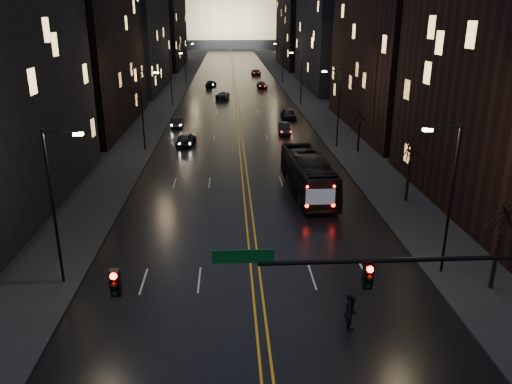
{
  "coord_description": "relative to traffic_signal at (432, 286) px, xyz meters",
  "views": [
    {
      "loc": [
        -1.41,
        -15.7,
        14.42
      ],
      "look_at": [
        0.2,
        13.63,
        4.07
      ],
      "focal_mm": 35.0,
      "sensor_mm": 36.0,
      "label": 1
    }
  ],
  "objects": [
    {
      "name": "pedestrian_b",
      "position": [
        -1.52,
        5.0,
        -4.29
      ],
      "size": [
        0.45,
        0.8,
        1.63
      ],
      "primitive_type": "imported",
      "rotation": [
        0.0,
        0.0,
        1.59
      ],
      "color": "black",
      "rests_on": "ground"
    },
    {
      "name": "streetlamp_right_dist",
      "position": [
        4.91,
        100.0,
        -0.02
      ],
      "size": [
        2.13,
        0.25,
        9.0
      ],
      "color": "black",
      "rests_on": "ground"
    },
    {
      "name": "streetlamp_left_far",
      "position": [
        -16.72,
        70.0,
        -0.02
      ],
      "size": [
        2.13,
        0.25,
        9.0
      ],
      "color": "black",
      "rests_on": "ground"
    },
    {
      "name": "building_right_dist",
      "position": [
        15.09,
        140.0,
        5.9
      ],
      "size": [
        12.0,
        40.0,
        22.0
      ],
      "primitive_type": "cube",
      "color": "black",
      "rests_on": "ground"
    },
    {
      "name": "streetlamp_right_near",
      "position": [
        4.91,
        10.0,
        -0.02
      ],
      "size": [
        2.13,
        0.25,
        9.0
      ],
      "color": "black",
      "rests_on": "ground"
    },
    {
      "name": "building_left_mid",
      "position": [
        -26.91,
        54.0,
        8.9
      ],
      "size": [
        12.0,
        30.0,
        28.0
      ],
      "primitive_type": "cube",
      "color": "black",
      "rests_on": "ground"
    },
    {
      "name": "sidewalk_right",
      "position": [
        8.09,
        130.0,
        -5.02
      ],
      "size": [
        8.0,
        320.0,
        0.16
      ],
      "primitive_type": "cube",
      "color": "black",
      "rests_on": "ground"
    },
    {
      "name": "tree_right_near",
      "position": [
        7.09,
        8.0,
        -0.58
      ],
      "size": [
        2.4,
        2.4,
        6.65
      ],
      "color": "black",
      "rests_on": "ground"
    },
    {
      "name": "road",
      "position": [
        -5.91,
        130.0,
        -5.09
      ],
      "size": [
        20.0,
        320.0,
        0.02
      ],
      "primitive_type": "cube",
      "color": "black",
      "rests_on": "ground"
    },
    {
      "name": "receding_car_d",
      "position": [
        -0.08,
        116.99,
        -4.4
      ],
      "size": [
        2.37,
        5.09,
        1.41
      ],
      "primitive_type": "imported",
      "rotation": [
        0.0,
        0.0,
        -0.01
      ],
      "color": "black",
      "rests_on": "ground"
    },
    {
      "name": "streetlamp_left_near",
      "position": [
        -16.72,
        10.0,
        -0.02
      ],
      "size": [
        2.13,
        0.25,
        9.0
      ],
      "color": "black",
      "rests_on": "ground"
    },
    {
      "name": "building_left_far",
      "position": [
        -26.91,
        92.0,
        4.9
      ],
      "size": [
        12.0,
        34.0,
        20.0
      ],
      "primitive_type": "cube",
      "color": "black",
      "rests_on": "ground"
    },
    {
      "name": "streetlamp_left_mid",
      "position": [
        -16.72,
        40.0,
        -0.02
      ],
      "size": [
        2.13,
        0.25,
        9.0
      ],
      "color": "black",
      "rests_on": "ground"
    },
    {
      "name": "streetlamp_right_far",
      "position": [
        4.91,
        70.0,
        -0.02
      ],
      "size": [
        2.13,
        0.25,
        9.0
      ],
      "color": "black",
      "rests_on": "ground"
    },
    {
      "name": "oncoming_car_c",
      "position": [
        -8.41,
        77.78,
        -4.43
      ],
      "size": [
        2.71,
        5.02,
        1.34
      ],
      "primitive_type": "imported",
      "rotation": [
        0.0,
        0.0,
        3.04
      ],
      "color": "black",
      "rests_on": "ground"
    },
    {
      "name": "streetlamp_left_dist",
      "position": [
        -16.72,
        100.0,
        -0.02
      ],
      "size": [
        2.13,
        0.25,
        9.0
      ],
      "color": "black",
      "rests_on": "ground"
    },
    {
      "name": "tree_right_far",
      "position": [
        7.09,
        38.0,
        -0.58
      ],
      "size": [
        2.4,
        2.4,
        6.65
      ],
      "color": "black",
      "rests_on": "ground"
    },
    {
      "name": "tree_right_mid",
      "position": [
        7.09,
        22.0,
        -0.58
      ],
      "size": [
        2.4,
        2.4,
        6.65
      ],
      "color": "black",
      "rests_on": "ground"
    },
    {
      "name": "oncoming_car_a",
      "position": [
        -12.44,
        42.36,
        -4.32
      ],
      "size": [
        2.44,
        4.78,
        1.56
      ],
      "primitive_type": "imported",
      "rotation": [
        0.0,
        0.0,
        3.01
      ],
      "color": "black",
      "rests_on": "ground"
    },
    {
      "name": "building_right_mid",
      "position": [
        15.09,
        92.0,
        7.9
      ],
      "size": [
        12.0,
        34.0,
        26.0
      ],
      "primitive_type": "cube",
      "color": "black",
      "rests_on": "ground"
    },
    {
      "name": "receding_car_b",
      "position": [
        1.53,
        57.48,
        -4.29
      ],
      "size": [
        2.06,
        4.84,
        1.63
      ],
      "primitive_type": "imported",
      "rotation": [
        0.0,
        0.0,
        0.03
      ],
      "color": "black",
      "rests_on": "ground"
    },
    {
      "name": "center_line",
      "position": [
        -5.91,
        130.0,
        -5.08
      ],
      "size": [
        0.62,
        320.0,
        0.01
      ],
      "primitive_type": "cube",
      "color": "orange",
      "rests_on": "road"
    },
    {
      "name": "oncoming_car_d",
      "position": [
        -11.12,
        94.71,
        -4.41
      ],
      "size": [
        2.5,
        5.0,
        1.39
      ],
      "primitive_type": "imported",
      "rotation": [
        0.0,
        0.0,
        3.02
      ],
      "color": "black",
      "rests_on": "ground"
    },
    {
      "name": "building_left_dist",
      "position": [
        -26.91,
        140.0,
        6.9
      ],
      "size": [
        12.0,
        40.0,
        24.0
      ],
      "primitive_type": "cube",
      "color": "black",
      "rests_on": "ground"
    },
    {
      "name": "oncoming_car_b",
      "position": [
        -14.41,
        52.78,
        -4.4
      ],
      "size": [
        1.55,
        4.31,
        1.41
      ],
      "primitive_type": "imported",
      "rotation": [
        0.0,
        0.0,
        3.15
      ],
      "color": "black",
      "rests_on": "ground"
    },
    {
      "name": "capitol",
      "position": [
        -5.91,
        250.0,
        12.05
      ],
      "size": [
        90.0,
        50.0,
        58.5
      ],
      "color": "black",
      "rests_on": "ground"
    },
    {
      "name": "streetlamp_right_mid",
      "position": [
        4.91,
        40.0,
        -0.02
      ],
      "size": [
        2.13,
        0.25,
        9.0
      ],
      "color": "black",
      "rests_on": "ground"
    },
    {
      "name": "bus",
      "position": [
        -0.63,
        24.74,
        -3.45
      ],
      "size": [
        3.5,
        12.03,
        3.31
      ],
      "primitive_type": "imported",
      "rotation": [
        0.0,
        0.0,
        0.06
      ],
      "color": "black",
      "rests_on": "ground"
    },
    {
      "name": "traffic_signal",
      "position": [
        0.0,
        0.0,
        0.0
      ],
      "size": [
        17.29,
        0.45,
        7.0
      ],
      "color": "black",
      "rests_on": "ground"
    },
    {
      "name": "receding_car_c",
      "position": [
        -0.19,
        91.47,
        -4.46
      ],
      "size": [
        2.24,
        4.62,
        1.3
      ],
      "primitive_type": "imported",
      "rotation": [
        0.0,
        0.0,
        0.1
      ],
      "color": "black",
      "rests_on": "ground"
    },
    {
      "name": "sidewalk_left",
      "position": [
        -19.91,
        130.0,
        -5.02
      ],
      "size": [
        8.0,
        320.0,
        0.16
      ],
      "primitive_type": "cube",
      "color": "black",
      "rests_on": "ground"
    },
    {
      "name": "receding_car_a",
      "position": [
        -0.13,
        47.8,
        -4.38
      ],
      "size": [
        1.8,
        4.47,
        1.44
      ],
      "primitive_type": "imported",
      "rotation": [
        0.0,
        0.0,
        -0.06
      ],
      "color": "black",
      "rests_on": "ground"
    },
    {
      "name": "pedestrian_a",
      "position": [
        -1.62,
        5.0,
        -4.15
      ],
      "size": [
        0.61,
        0.79,
        1.91
      ],
      "primitive_type": "imported",
      "rotation": [
        0.0,
        0.0,
        1.32
      ],
      "color": "black",
      "rests_on": "ground"
    }
  ]
}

